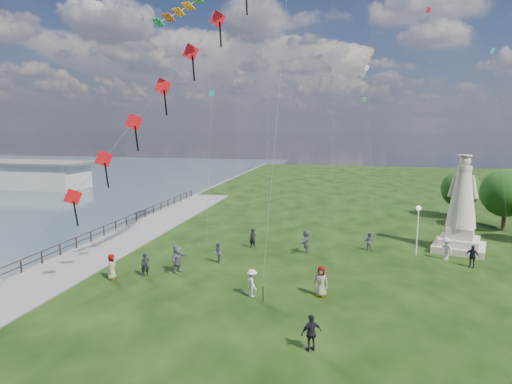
% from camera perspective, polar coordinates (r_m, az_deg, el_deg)
% --- Properties ---
extents(waterfront, '(200.00, 200.00, 1.51)m').
position_cam_1_polar(waterfront, '(36.42, -22.31, -7.71)').
color(waterfront, '#304249').
rests_on(waterfront, ground).
extents(pier_pavilion, '(30.00, 8.00, 4.40)m').
position_cam_1_polar(pier_pavilion, '(84.32, -30.36, 2.13)').
color(pier_pavilion, '#A0A09B').
rests_on(pier_pavilion, ground).
extents(statue, '(4.71, 4.71, 7.66)m').
position_cam_1_polar(statue, '(37.51, 25.68, -2.81)').
color(statue, tan).
rests_on(statue, ground).
extents(lamppost, '(0.36, 0.36, 3.89)m').
position_cam_1_polar(lamppost, '(34.79, 20.79, -3.50)').
color(lamppost, silver).
rests_on(lamppost, ground).
extents(tree_row, '(7.18, 12.72, 5.95)m').
position_cam_1_polar(tree_row, '(47.26, 29.00, -0.26)').
color(tree_row, '#382314').
rests_on(tree_row, ground).
extents(person_0, '(0.68, 0.60, 1.55)m').
position_cam_1_polar(person_0, '(29.62, -14.55, -9.38)').
color(person_0, black).
rests_on(person_0, ground).
extents(person_1, '(0.79, 0.88, 1.54)m').
position_cam_1_polar(person_1, '(31.39, -5.12, -8.09)').
color(person_1, '#595960').
rests_on(person_1, ground).
extents(person_2, '(1.04, 1.19, 1.64)m').
position_cam_1_polar(person_2, '(25.45, -0.53, -12.04)').
color(person_2, silver).
rests_on(person_2, ground).
extents(person_3, '(1.11, 0.95, 1.69)m').
position_cam_1_polar(person_3, '(19.99, 7.40, -18.12)').
color(person_3, black).
rests_on(person_3, ground).
extents(person_4, '(1.00, 0.75, 1.82)m').
position_cam_1_polar(person_4, '(25.70, 8.67, -11.71)').
color(person_4, '#595960').
rests_on(person_4, ground).
extents(person_5, '(1.01, 1.87, 1.92)m').
position_cam_1_polar(person_5, '(29.81, -10.42, -8.75)').
color(person_5, '#595960').
rests_on(person_5, ground).
extents(person_6, '(0.68, 0.53, 1.63)m').
position_cam_1_polar(person_6, '(34.97, -0.44, -6.21)').
color(person_6, black).
rests_on(person_6, ground).
extents(person_7, '(0.83, 0.66, 1.49)m').
position_cam_1_polar(person_7, '(35.59, 14.83, -6.36)').
color(person_7, '#595960').
rests_on(person_7, ground).
extents(person_8, '(1.11, 1.21, 1.69)m').
position_cam_1_polar(person_8, '(35.00, 24.03, -6.93)').
color(person_8, silver).
rests_on(person_8, ground).
extents(person_9, '(1.06, 0.86, 1.61)m').
position_cam_1_polar(person_9, '(33.97, 26.86, -7.65)').
color(person_9, black).
rests_on(person_9, ground).
extents(person_10, '(0.68, 0.92, 1.69)m').
position_cam_1_polar(person_10, '(29.64, -18.68, -9.41)').
color(person_10, '#595960').
rests_on(person_10, ground).
extents(person_11, '(1.05, 1.86, 1.89)m').
position_cam_1_polar(person_11, '(33.81, 6.70, -6.57)').
color(person_11, '#595960').
rests_on(person_11, ground).
extents(red_kite_train, '(12.20, 9.35, 19.00)m').
position_cam_1_polar(red_kite_train, '(26.73, -12.67, 12.78)').
color(red_kite_train, black).
rests_on(red_kite_train, ground).
extents(small_kites, '(25.15, 17.37, 27.46)m').
position_cam_1_polar(small_kites, '(43.77, 12.34, 15.42)').
color(small_kites, teal).
rests_on(small_kites, ground).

